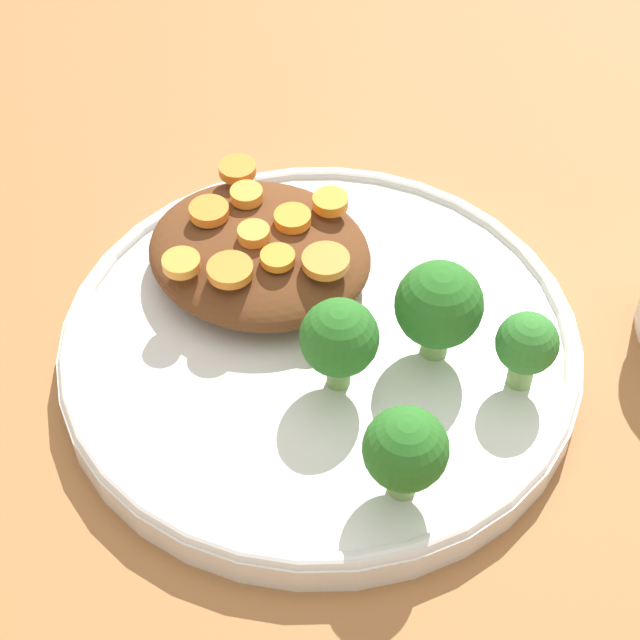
# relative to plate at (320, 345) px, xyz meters

# --- Properties ---
(ground_plane) EXTENTS (4.00, 4.00, 0.00)m
(ground_plane) POSITION_rel_plate_xyz_m (0.00, 0.00, -0.01)
(ground_plane) COLOR #9E6638
(plate) EXTENTS (0.29, 0.29, 0.02)m
(plate) POSITION_rel_plate_xyz_m (0.00, 0.00, 0.00)
(plate) COLOR silver
(plate) RESTS_ON ground_plane
(stew_mound) EXTENTS (0.13, 0.12, 0.03)m
(stew_mound) POSITION_rel_plate_xyz_m (-0.05, 0.03, 0.02)
(stew_mound) COLOR #5B3319
(stew_mound) RESTS_ON plate
(broccoli_floret_0) EXTENTS (0.04, 0.04, 0.06)m
(broccoli_floret_0) POSITION_rel_plate_xyz_m (0.02, -0.02, 0.04)
(broccoli_floret_0) COLOR #759E51
(broccoli_floret_0) RESTS_ON plate
(broccoli_floret_1) EXTENTS (0.05, 0.05, 0.06)m
(broccoli_floret_1) POSITION_rel_plate_xyz_m (0.06, 0.02, 0.04)
(broccoli_floret_1) COLOR #7FA85B
(broccoli_floret_1) RESTS_ON plate
(broccoli_floret_2) EXTENTS (0.04, 0.04, 0.06)m
(broccoli_floret_2) POSITION_rel_plate_xyz_m (0.08, -0.07, 0.04)
(broccoli_floret_2) COLOR #759E51
(broccoli_floret_2) RESTS_ON plate
(broccoli_floret_3) EXTENTS (0.03, 0.03, 0.05)m
(broccoli_floret_3) POSITION_rel_plate_xyz_m (0.11, 0.02, 0.04)
(broccoli_floret_3) COLOR #7FA85B
(broccoli_floret_3) RESTS_ON plate
(carrot_slice_0) EXTENTS (0.03, 0.03, 0.01)m
(carrot_slice_0) POSITION_rel_plate_xyz_m (-0.05, -0.01, 0.04)
(carrot_slice_0) COLOR orange
(carrot_slice_0) RESTS_ON stew_mound
(carrot_slice_1) EXTENTS (0.02, 0.02, 0.01)m
(carrot_slice_1) POSITION_rel_plate_xyz_m (-0.04, 0.04, 0.04)
(carrot_slice_1) COLOR orange
(carrot_slice_1) RESTS_ON stew_mound
(carrot_slice_2) EXTENTS (0.02, 0.02, 0.00)m
(carrot_slice_2) POSITION_rel_plate_xyz_m (-0.03, 0.01, 0.04)
(carrot_slice_2) COLOR orange
(carrot_slice_2) RESTS_ON stew_mound
(carrot_slice_3) EXTENTS (0.02, 0.02, 0.01)m
(carrot_slice_3) POSITION_rel_plate_xyz_m (-0.08, -0.01, 0.04)
(carrot_slice_3) COLOR orange
(carrot_slice_3) RESTS_ON stew_mound
(carrot_slice_4) EXTENTS (0.02, 0.02, 0.01)m
(carrot_slice_4) POSITION_rel_plate_xyz_m (-0.09, 0.03, 0.04)
(carrot_slice_4) COLOR orange
(carrot_slice_4) RESTS_ON stew_mound
(carrot_slice_5) EXTENTS (0.02, 0.02, 0.01)m
(carrot_slice_5) POSITION_rel_plate_xyz_m (-0.09, 0.07, 0.04)
(carrot_slice_5) COLOR orange
(carrot_slice_5) RESTS_ON stew_mound
(carrot_slice_6) EXTENTS (0.02, 0.02, 0.01)m
(carrot_slice_6) POSITION_rel_plate_xyz_m (-0.03, 0.07, 0.04)
(carrot_slice_6) COLOR orange
(carrot_slice_6) RESTS_ON stew_mound
(carrot_slice_7) EXTENTS (0.03, 0.03, 0.01)m
(carrot_slice_7) POSITION_rel_plate_xyz_m (-0.01, 0.02, 0.04)
(carrot_slice_7) COLOR orange
(carrot_slice_7) RESTS_ON stew_mound
(carrot_slice_8) EXTENTS (0.02, 0.02, 0.01)m
(carrot_slice_8) POSITION_rel_plate_xyz_m (-0.07, 0.05, 0.04)
(carrot_slice_8) COLOR orange
(carrot_slice_8) RESTS_ON stew_mound
(carrot_slice_9) EXTENTS (0.02, 0.02, 0.01)m
(carrot_slice_9) POSITION_rel_plate_xyz_m (-0.05, 0.02, 0.04)
(carrot_slice_9) COLOR orange
(carrot_slice_9) RESTS_ON stew_mound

